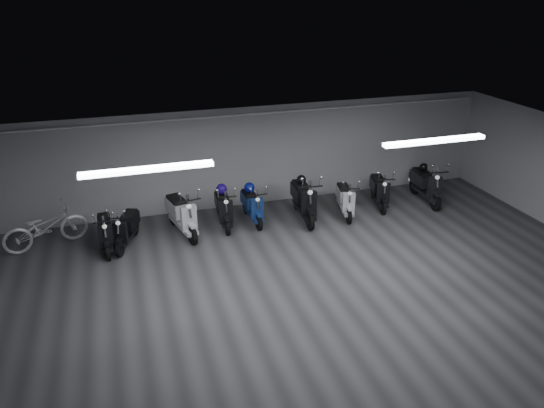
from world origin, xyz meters
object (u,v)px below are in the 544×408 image
object	(u,v)px
scooter_7	(380,186)
helmet_0	(249,188)
scooter_0	(105,227)
scooter_5	(304,194)
scooter_3	(223,203)
scooter_9	(427,179)
scooter_4	(252,201)
helmet_3	(222,189)
scooter_1	(126,223)
bicycle	(44,223)
helmet_2	(424,167)
scooter_6	(346,194)
helmet_1	(301,180)
scooter_2	(181,208)

from	to	relation	value
scooter_7	helmet_0	bearing A→B (deg)	-169.45
scooter_0	scooter_5	xyz separation A→B (m)	(5.04, 0.20, 0.13)
scooter_3	scooter_7	world-z (taller)	scooter_3
scooter_9	scooter_3	bearing A→B (deg)	-177.19
scooter_4	helmet_3	size ratio (longest dim) A/B	5.68
scooter_1	helmet_0	world-z (taller)	scooter_1
bicycle	helmet_2	distance (m)	10.17
scooter_4	helmet_0	size ratio (longest dim) A/B	5.72
scooter_5	scooter_7	distance (m)	2.34
scooter_3	helmet_3	bearing A→B (deg)	90.00
scooter_1	helmet_2	bearing A→B (deg)	24.14
scooter_0	scooter_6	size ratio (longest dim) A/B	0.99
scooter_3	scooter_7	xyz separation A→B (m)	(4.43, -0.10, -0.01)
scooter_5	scooter_6	size ratio (longest dim) A/B	1.21
scooter_5	helmet_1	bearing A→B (deg)	90.00
helmet_0	helmet_3	xyz separation A→B (m)	(-0.74, 0.02, 0.04)
helmet_1	helmet_2	bearing A→B (deg)	0.70
scooter_4	scooter_7	bearing A→B (deg)	-3.99
scooter_4	scooter_9	bearing A→B (deg)	-4.80
scooter_1	scooter_7	xyz separation A→B (m)	(6.89, 0.30, 0.03)
scooter_2	scooter_3	world-z (taller)	scooter_2
helmet_1	helmet_2	xyz separation A→B (m)	(3.75, 0.05, -0.06)
scooter_0	scooter_1	world-z (taller)	scooter_0
scooter_4	bicycle	xyz separation A→B (m)	(-5.05, 0.14, 0.02)
scooter_0	helmet_0	size ratio (longest dim) A/B	5.70
scooter_7	scooter_5	bearing A→B (deg)	-160.54
scooter_2	helmet_3	distance (m)	1.21
scooter_4	bicycle	size ratio (longest dim) A/B	0.84
helmet_3	scooter_3	bearing A→B (deg)	-93.62
helmet_1	scooter_3	bearing A→B (deg)	-179.84
scooter_4	scooter_5	xyz separation A→B (m)	(1.34, -0.25, 0.13)
scooter_6	helmet_1	size ratio (longest dim) A/B	6.45
scooter_6	helmet_3	size ratio (longest dim) A/B	5.70
scooter_7	helmet_1	xyz separation A→B (m)	(-2.31, 0.10, 0.40)
scooter_1	scooter_9	world-z (taller)	scooter_9
scooter_3	helmet_1	distance (m)	2.16
scooter_9	helmet_0	world-z (taller)	scooter_9
scooter_4	scooter_6	xyz separation A→B (m)	(2.51, -0.34, 0.00)
helmet_0	scooter_5	bearing A→B (deg)	-19.42
scooter_4	scooter_2	bearing A→B (deg)	-177.23
scooter_4	helmet_3	world-z (taller)	scooter_4
scooter_4	helmet_0	world-z (taller)	scooter_4
helmet_2	helmet_0	bearing A→B (deg)	178.21
scooter_4	scooter_6	world-z (taller)	scooter_6
scooter_2	scooter_3	distance (m)	1.12
scooter_1	helmet_3	world-z (taller)	scooter_1
scooter_9	helmet_2	distance (m)	0.38
scooter_5	scooter_2	bearing A→B (deg)	-176.26
helmet_1	helmet_2	world-z (taller)	helmet_1
scooter_9	scooter_1	bearing A→B (deg)	-173.88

